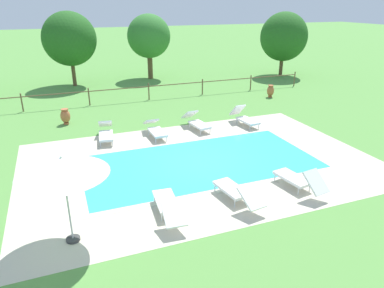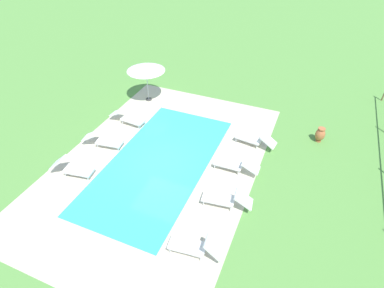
{
  "view_description": "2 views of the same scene",
  "coord_description": "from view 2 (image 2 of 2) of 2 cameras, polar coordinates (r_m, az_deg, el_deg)",
  "views": [
    {
      "loc": [
        -4.82,
        -11.59,
        5.81
      ],
      "look_at": [
        -0.16,
        0.5,
        0.6
      ],
      "focal_mm": 33.25,
      "sensor_mm": 36.0,
      "label": 1
    },
    {
      "loc": [
        9.66,
        5.72,
        9.79
      ],
      "look_at": [
        -0.91,
        1.28,
        0.83
      ],
      "focal_mm": 29.4,
      "sensor_mm": 36.0,
      "label": 2
    }
  ],
  "objects": [
    {
      "name": "ground_plane",
      "position": [
        14.9,
        -5.94,
        -3.33
      ],
      "size": [
        160.0,
        160.0,
        0.0
      ],
      "primitive_type": "plane",
      "color": "#599342"
    },
    {
      "name": "pool_deck_paving",
      "position": [
        14.89,
        -5.94,
        -3.32
      ],
      "size": [
        13.36,
        8.85,
        0.01
      ],
      "primitive_type": "cube",
      "color": "beige",
      "rests_on": "ground"
    },
    {
      "name": "swimming_pool_water",
      "position": [
        14.89,
        -5.94,
        -3.32
      ],
      "size": [
        8.87,
        4.36,
        0.01
      ],
      "primitive_type": "cube",
      "color": "#38C6D1",
      "rests_on": "ground"
    },
    {
      "name": "pool_coping_rim",
      "position": [
        14.89,
        -5.94,
        -3.3
      ],
      "size": [
        9.35,
        4.84,
        0.01
      ],
      "color": "beige",
      "rests_on": "ground"
    },
    {
      "name": "sun_lounger_north_near_steps",
      "position": [
        14.31,
        7.73,
        -3.68
      ],
      "size": [
        0.64,
        2.08,
        0.71
      ],
      "color": "white",
      "rests_on": "ground"
    },
    {
      "name": "sun_lounger_north_mid",
      "position": [
        14.93,
        -20.83,
        -4.11
      ],
      "size": [
        0.9,
        2.04,
        0.88
      ],
      "color": "white",
      "rests_on": "ground"
    },
    {
      "name": "sun_lounger_north_far",
      "position": [
        15.94,
        11.22,
        0.91
      ],
      "size": [
        0.86,
        2.1,
        0.78
      ],
      "color": "white",
      "rests_on": "ground"
    },
    {
      "name": "sun_lounger_north_end",
      "position": [
        16.15,
        -15.68,
        0.65
      ],
      "size": [
        0.89,
        2.11,
        0.76
      ],
      "color": "white",
      "rests_on": "ground"
    },
    {
      "name": "sun_lounger_south_near_corner",
      "position": [
        12.76,
        6.1,
        -9.88
      ],
      "size": [
        0.86,
        2.07,
        0.82
      ],
      "color": "white",
      "rests_on": "ground"
    },
    {
      "name": "sun_lounger_south_mid",
      "position": [
        17.56,
        -11.47,
        4.67
      ],
      "size": [
        0.77,
        2.11,
        0.73
      ],
      "color": "white",
      "rests_on": "ground"
    },
    {
      "name": "sun_lounger_south_end",
      "position": [
        11.33,
        0.53,
        -18.07
      ],
      "size": [
        0.8,
        1.97,
        0.94
      ],
      "color": "white",
      "rests_on": "ground"
    },
    {
      "name": "patio_umbrella_open_foreground",
      "position": [
        18.81,
        -8.4,
        13.61
      ],
      "size": [
        2.22,
        2.22,
        2.42
      ],
      "color": "#383838",
      "rests_on": "ground"
    },
    {
      "name": "terracotta_urn_near_fence",
      "position": [
        17.1,
        22.22,
        1.63
      ],
      "size": [
        0.48,
        0.48,
        0.8
      ],
      "color": "#B7663D",
      "rests_on": "ground"
    }
  ]
}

